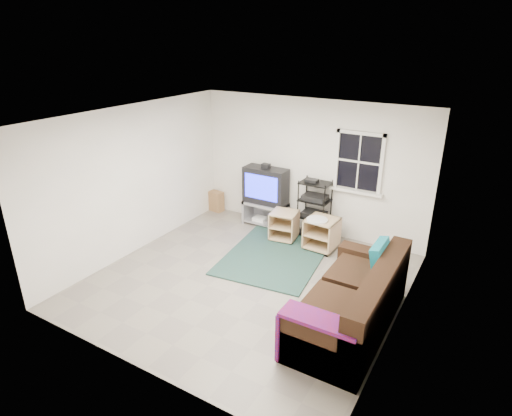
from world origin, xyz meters
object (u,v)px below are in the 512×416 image
Objects in this scene: tv_unit at (266,192)px; side_table_right at (322,231)px; side_table_left at (285,224)px; sofa at (353,304)px; av_rack at (314,212)px.

side_table_right is at bearing -15.82° from tv_unit.
sofa is (2.00, -1.94, 0.06)m from side_table_left.
side_table_left is at bearing -31.31° from tv_unit.
sofa is at bearing -57.43° from side_table_right.
av_rack reaches higher than sofa.
av_rack is 0.50× the size of sofa.
side_table_right is (0.77, -0.01, 0.04)m from side_table_left.
sofa is (1.59, -2.35, -0.13)m from av_rack.
side_table_right is 2.30m from sofa.
tv_unit is 2.10× the size of side_table_right.
side_table_right is at bearing 122.57° from sofa.
sofa reaches higher than side_table_left.
sofa is at bearing -44.13° from side_table_left.
av_rack is 0.57m from side_table_right.
av_rack is at bearing 129.88° from side_table_right.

